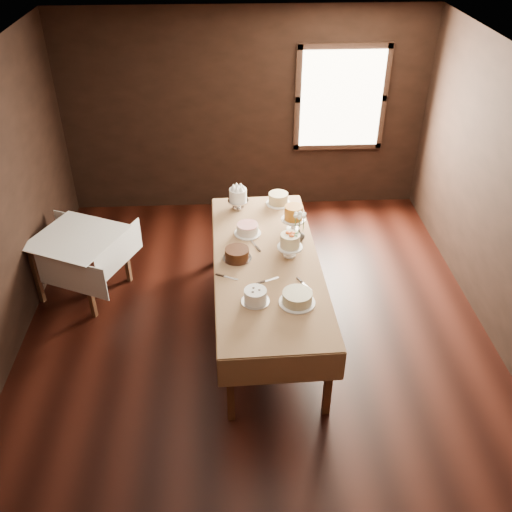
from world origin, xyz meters
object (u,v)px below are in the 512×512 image
object	(u,v)px
flower_vase	(299,235)
cake_server_c	(254,243)
display_table	(267,266)
cake_server_e	(231,278)
cake_cream	(297,298)
side_table	(78,243)
cake_caramel	(293,219)
cake_speckled	(278,199)
cake_flowers	(290,246)
cake_swirl	(255,296)
cake_meringue	(238,199)
cake_chocolate	(237,254)
cake_lattice	(248,230)
cake_server_d	(291,241)
cake_server_a	(272,279)
cake_server_b	(307,286)

from	to	relation	value
flower_vase	cake_server_c	bearing A→B (deg)	-175.12
display_table	cake_server_e	distance (m)	0.47
cake_cream	cake_server_c	distance (m)	1.08
side_table	cake_caramel	distance (m)	2.45
display_table	cake_server_e	xyz separation A→B (m)	(-0.37, -0.28, 0.07)
cake_speckled	cake_flowers	world-z (taller)	cake_flowers
cake_swirl	cake_cream	xyz separation A→B (m)	(0.38, -0.03, -0.01)
cake_meringue	cake_speckled	world-z (taller)	cake_meringue
side_table	cake_flowers	world-z (taller)	cake_flowers
side_table	cake_cream	xyz separation A→B (m)	(2.32, -1.40, 0.23)
cake_caramel	cake_chocolate	world-z (taller)	cake_caramel
cake_chocolate	cake_cream	size ratio (longest dim) A/B	0.87
cake_flowers	cake_server_c	size ratio (longest dim) A/B	1.12
cake_meringue	cake_swirl	xyz separation A→B (m)	(0.11, -1.76, -0.05)
cake_chocolate	cake_server_c	xyz separation A→B (m)	(0.18, 0.27, -0.05)
cake_speckled	cake_flowers	bearing A→B (deg)	-88.76
cake_lattice	cake_server_d	size ratio (longest dim) A/B	1.27
cake_cream	flower_vase	size ratio (longest dim) A/B	2.58
cake_chocolate	cake_server_c	distance (m)	0.33
display_table	cake_swirl	size ratio (longest dim) A/B	9.84
side_table	cake_server_d	bearing A→B (deg)	-8.33
display_table	cake_server_d	distance (m)	0.47
cake_cream	cake_server_a	size ratio (longest dim) A/B	1.44
cake_speckled	side_table	bearing A→B (deg)	-168.34
cake_swirl	side_table	bearing A→B (deg)	144.83
side_table	cake_speckled	world-z (taller)	cake_speckled
cake_chocolate	cake_cream	distance (m)	0.92
cake_meringue	cake_server_b	xyz separation A→B (m)	(0.62, -1.56, -0.11)
cake_caramel	cake_server_a	world-z (taller)	cake_caramel
cake_server_c	cake_server_d	xyz separation A→B (m)	(0.41, 0.04, 0.00)
cake_meringue	cake_speckled	bearing A→B (deg)	9.61
cake_meringue	flower_vase	world-z (taller)	cake_meringue
cake_caramel	cake_server_a	bearing A→B (deg)	-108.41
cake_caramel	cake_server_d	size ratio (longest dim) A/B	1.28
cake_server_d	side_table	bearing A→B (deg)	130.05
cake_swirl	cake_server_c	xyz separation A→B (m)	(0.03, 0.98, -0.06)
cake_meringue	cake_flowers	bearing A→B (deg)	-63.69
side_table	cake_meringue	size ratio (longest dim) A/B	4.28
display_table	cake_meringue	world-z (taller)	cake_meringue
cake_server_b	flower_vase	distance (m)	0.82
cake_swirl	cake_server_b	size ratio (longest dim) A/B	1.17
cake_lattice	cake_meringue	bearing A→B (deg)	98.64
side_table	cake_server_a	size ratio (longest dim) A/B	4.98
cake_server_a	cake_server_c	distance (m)	0.66
cake_caramel	cake_server_d	xyz separation A→B (m)	(-0.04, -0.23, -0.13)
cake_speckled	cake_swirl	world-z (taller)	cake_speckled
cake_server_e	cake_server_d	bearing A→B (deg)	68.96
cake_meringue	cake_swirl	size ratio (longest dim) A/B	0.99
cake_server_c	cake_server_e	xyz separation A→B (m)	(-0.25, -0.61, 0.00)
display_table	cake_chocolate	bearing A→B (deg)	170.38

